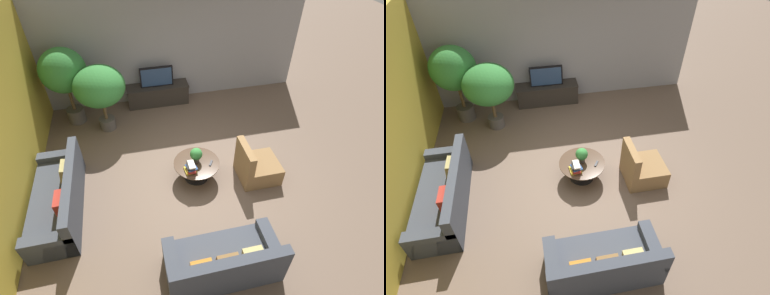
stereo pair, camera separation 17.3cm
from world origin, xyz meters
TOP-DOWN VIEW (x-y plane):
  - ground_plane at (0.00, 0.00)m, footprint 24.00×24.00m
  - back_wall_stone at (0.00, 3.26)m, footprint 7.40×0.12m
  - side_wall_left at (-3.26, 0.20)m, footprint 0.12×7.40m
  - media_console at (-0.34, 2.94)m, footprint 1.68×0.50m
  - television at (-0.34, 2.94)m, footprint 0.88×0.13m
  - coffee_table at (0.04, -0.05)m, footprint 0.94×0.94m
  - couch_by_wall at (-2.64, -0.27)m, footprint 0.84×2.19m
  - couch_near_entry at (-0.03, -2.14)m, footprint 1.78×0.84m
  - armchair_wicker at (1.25, -0.30)m, footprint 0.80×0.76m
  - potted_palm_tall at (-2.51, 2.56)m, footprint 1.07×1.07m
  - potted_palm_corner at (-1.74, 2.09)m, footprint 1.18×1.18m
  - potted_plant_tabletop at (0.04, 0.00)m, footprint 0.25×0.25m
  - book_stack at (-0.12, -0.24)m, footprint 0.26×0.27m
  - remote_black at (0.32, -0.13)m, footprint 0.12×0.16m

SIDE VIEW (x-z plane):
  - ground_plane at x=0.00m, z-range 0.00..0.00m
  - armchair_wicker at x=1.25m, z-range -0.16..0.70m
  - media_console at x=-0.34m, z-range 0.01..0.56m
  - couch_by_wall at x=-2.64m, z-range -0.14..0.70m
  - couch_near_entry at x=-0.03m, z-range -0.13..0.71m
  - coffee_table at x=0.04m, z-range 0.08..0.50m
  - remote_black at x=0.32m, z-range 0.41..0.43m
  - book_stack at x=-0.12m, z-range 0.41..0.59m
  - potted_plant_tabletop at x=0.04m, z-range 0.44..0.76m
  - television at x=-0.34m, z-range 0.54..1.08m
  - potted_palm_corner at x=-1.74m, z-range 0.33..1.99m
  - potted_palm_tall at x=-2.51m, z-range 0.39..2.34m
  - back_wall_stone at x=0.00m, z-range 0.00..3.00m
  - side_wall_left at x=-3.26m, z-range 0.00..3.00m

